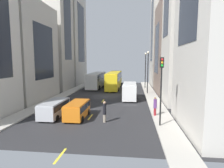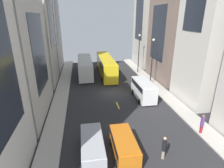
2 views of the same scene
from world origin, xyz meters
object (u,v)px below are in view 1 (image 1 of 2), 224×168
Objects in this scene: pedestrian_crossing_mid at (155,106)px; traffic_light_near_corner at (161,79)px; delivery_van_white at (130,90)px; streetcar_yellow at (114,79)px; car_silver_1 at (54,107)px; car_orange_0 at (77,109)px; pedestrian_walking_far at (104,111)px; city_bus_white at (96,79)px.

traffic_light_near_corner is (0.10, -3.24, 3.19)m from pedestrian_crossing_mid.
traffic_light_near_corner is (3.03, -12.23, 2.90)m from delivery_van_white.
streetcar_yellow is 2.75× the size of car_silver_1.
delivery_van_white reaches higher than car_orange_0.
streetcar_yellow is 23.66m from pedestrian_walking_far.
streetcar_yellow reaches higher than delivery_van_white.
car_silver_1 is 5.84m from pedestrian_walking_far.
delivery_van_white is at bearing 52.20° from car_silver_1.
city_bus_white is at bearing 96.24° from car_orange_0.
delivery_van_white is (7.77, -12.52, -0.49)m from city_bus_white.
pedestrian_crossing_mid is at bearing 9.90° from car_orange_0.
car_silver_1 is at bearing -156.51° from pedestrian_walking_far.
pedestrian_crossing_mid is 4.55m from traffic_light_near_corner.
streetcar_yellow is at bearing 106.80° from delivery_van_white.
car_silver_1 is 10.89m from pedestrian_crossing_mid.
car_orange_0 is 0.69× the size of traffic_light_near_corner.
streetcar_yellow is at bearing -5.75° from city_bus_white.
pedestrian_walking_far is (-2.20, -11.49, -0.38)m from delivery_van_white.
pedestrian_crossing_mid is (8.19, 1.43, 0.22)m from car_orange_0.
delivery_van_white is at bearing -58.17° from city_bus_white.
delivery_van_white is at bearing 115.66° from pedestrian_walking_far.
delivery_van_white is at bearing -73.20° from streetcar_yellow.
city_bus_white is 1.82× the size of traffic_light_near_corner.
traffic_light_near_corner reaches higher than pedestrian_crossing_mid.
traffic_light_near_corner is at bearing -12.28° from car_orange_0.
car_orange_0 is 2.01× the size of pedestrian_walking_far.
pedestrian_walking_far is 1.04× the size of pedestrian_crossing_mid.
streetcar_yellow is 22.12m from pedestrian_crossing_mid.
traffic_light_near_corner is at bearing -74.64° from streetcar_yellow.
car_silver_1 is 0.77× the size of traffic_light_near_corner.
city_bus_white is at bearing 89.70° from car_silver_1.
city_bus_white is at bearing 113.59° from traffic_light_near_corner.
pedestrian_walking_far reaches higher than car_orange_0.
city_bus_white is 24.04m from pedestrian_crossing_mid.
city_bus_white is 5.55× the size of pedestrian_crossing_mid.
streetcar_yellow is 22.61m from car_orange_0.
pedestrian_walking_far is (5.57, -24.01, -0.88)m from city_bus_white.
pedestrian_walking_far reaches higher than car_silver_1.
city_bus_white is 2.36× the size of car_silver_1.
streetcar_yellow reaches higher than pedestrian_walking_far.
pedestrian_crossing_mid is (2.93, -8.99, -0.29)m from delivery_van_white.
traffic_light_near_corner reaches higher than delivery_van_white.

